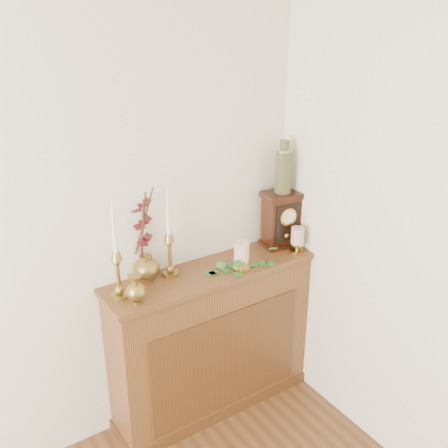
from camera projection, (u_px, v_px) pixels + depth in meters
console_shelf at (213, 344)px, 3.06m from camera, size 1.24×0.34×0.93m
candlestick_left at (117, 267)px, 2.53m from camera, size 0.09×0.09×0.51m
candlestick_center at (169, 248)px, 2.74m from camera, size 0.08×0.08×0.50m
bud_vase at (136, 290)px, 2.51m from camera, size 0.10×0.10×0.16m
ginger_jar at (143, 236)px, 2.71m from camera, size 0.21×0.23×0.52m
pillar_candle_left at (242, 255)px, 2.82m from camera, size 0.09×0.09×0.18m
pillar_candle_right at (297, 239)px, 3.02m from camera, size 0.09×0.09×0.17m
ivy_garland at (237, 268)px, 2.85m from camera, size 0.45×0.20×0.09m
mantel_clock at (281, 219)px, 3.09m from camera, size 0.24×0.18×0.33m
ceramic_vase at (284, 169)px, 2.97m from camera, size 0.10×0.10×0.31m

